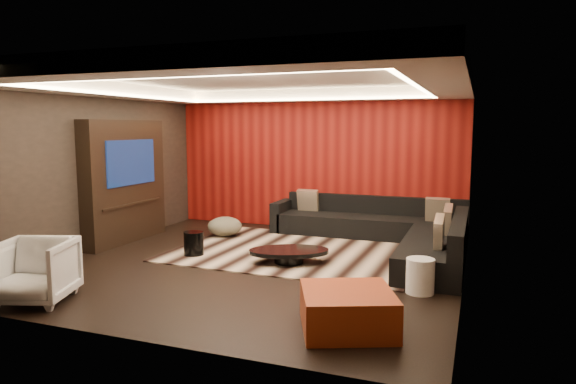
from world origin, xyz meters
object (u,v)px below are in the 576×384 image
at_px(coffee_table, 289,256).
at_px(drum_stool, 194,243).
at_px(sectional_sofa, 390,232).
at_px(orange_ottoman, 347,310).
at_px(armchair, 34,271).
at_px(white_side_table, 420,276).

distance_m(coffee_table, drum_stool, 1.62).
bearing_deg(sectional_sofa, coffee_table, -126.95).
bearing_deg(orange_ottoman, armchair, -172.21).
bearing_deg(coffee_table, sectional_sofa, 53.05).
bearing_deg(orange_ottoman, white_side_table, 68.46).
height_order(white_side_table, armchair, armchair).
relative_size(white_side_table, orange_ottoman, 0.48).
xyz_separation_m(coffee_table, orange_ottoman, (1.46, -2.18, 0.08)).
xyz_separation_m(drum_stool, orange_ottoman, (3.07, -2.09, -0.00)).
relative_size(coffee_table, drum_stool, 3.23).
distance_m(drum_stool, orange_ottoman, 3.71).
relative_size(drum_stool, sectional_sofa, 0.10).
height_order(drum_stool, orange_ottoman, orange_ottoman).
distance_m(white_side_table, sectional_sofa, 2.53).
xyz_separation_m(drum_stool, armchair, (-0.61, -2.60, 0.17)).
relative_size(drum_stool, orange_ottoman, 0.41).
bearing_deg(sectional_sofa, white_side_table, -72.36).
relative_size(white_side_table, sectional_sofa, 0.12).
height_order(drum_stool, white_side_table, white_side_table).
relative_size(drum_stool, armchair, 0.45).
xyz_separation_m(coffee_table, drum_stool, (-1.61, -0.09, 0.09)).
distance_m(drum_stool, armchair, 2.67).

